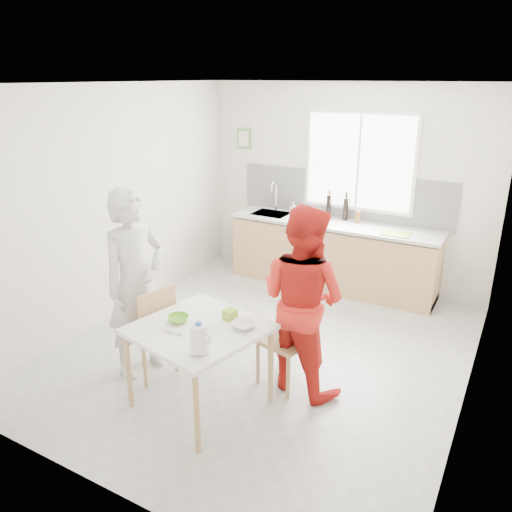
{
  "coord_description": "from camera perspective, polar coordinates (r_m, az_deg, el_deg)",
  "views": [
    {
      "loc": [
        2.21,
        -4.15,
        2.77
      ],
      "look_at": [
        -0.22,
        0.2,
        0.96
      ],
      "focal_mm": 35.0,
      "sensor_mm": 36.0,
      "label": 1
    }
  ],
  "objects": [
    {
      "name": "window",
      "position": [
        6.77,
        11.71,
        10.48
      ],
      "size": [
        1.5,
        0.06,
        1.3
      ],
      "color": "white",
      "rests_on": "room_shell"
    },
    {
      "name": "chair_far",
      "position": [
        4.73,
        3.89,
        -8.71
      ],
      "size": [
        0.5,
        0.5,
        0.91
      ],
      "rotation": [
        0.0,
        0.0,
        -0.21
      ],
      "color": "tan",
      "rests_on": "ground"
    },
    {
      "name": "room_shell",
      "position": [
        4.83,
        1.09,
        6.53
      ],
      "size": [
        4.5,
        4.5,
        4.5
      ],
      "color": "silver",
      "rests_on": "ground"
    },
    {
      "name": "ground",
      "position": [
        5.45,
        0.98,
        -10.53
      ],
      "size": [
        4.5,
        4.5,
        0.0
      ],
      "primitive_type": "plane",
      "color": "#B7B7B2",
      "rests_on": "ground"
    },
    {
      "name": "wine_bottle_b",
      "position": [
        6.86,
        10.2,
        5.31
      ],
      "size": [
        0.07,
        0.07,
        0.3
      ],
      "primitive_type": "cylinder",
      "color": "black",
      "rests_on": "kitchen_counter"
    },
    {
      "name": "green_box",
      "position": [
        4.37,
        -3.0,
        -6.69
      ],
      "size": [
        0.12,
        0.12,
        0.09
      ],
      "primitive_type": "cube",
      "rotation": [
        0.0,
        0.0,
        -0.21
      ],
      "color": "#8EBC2B",
      "rests_on": "dining_table"
    },
    {
      "name": "jar_amber",
      "position": [
        6.77,
        11.54,
        4.41
      ],
      "size": [
        0.06,
        0.06,
        0.16
      ],
      "primitive_type": "cylinder",
      "color": "brown",
      "rests_on": "kitchen_counter"
    },
    {
      "name": "person_red",
      "position": [
        4.49,
        5.34,
        -5.0
      ],
      "size": [
        0.97,
        0.83,
        1.76
      ],
      "primitive_type": "imported",
      "rotation": [
        0.0,
        0.0,
        2.93
      ],
      "color": "red",
      "rests_on": "ground"
    },
    {
      "name": "spoon",
      "position": [
        4.21,
        -9.58,
        -8.6
      ],
      "size": [
        0.16,
        0.03,
        0.01
      ],
      "primitive_type": "cylinder",
      "rotation": [
        0.0,
        1.57,
        0.13
      ],
      "color": "#A5A5AA",
      "rests_on": "dining_table"
    },
    {
      "name": "bowl_white",
      "position": [
        4.24,
        -1.32,
        -7.88
      ],
      "size": [
        0.24,
        0.24,
        0.05
      ],
      "primitive_type": "imported",
      "rotation": [
        0.0,
        0.0,
        -0.21
      ],
      "color": "white",
      "rests_on": "dining_table"
    },
    {
      "name": "person_white",
      "position": [
        4.84,
        -13.55,
        -3.13
      ],
      "size": [
        0.57,
        0.75,
        1.83
      ],
      "primitive_type": "imported",
      "rotation": [
        0.0,
        0.0,
        1.36
      ],
      "color": "silver",
      "rests_on": "ground"
    },
    {
      "name": "chair_left",
      "position": [
        4.87,
        -11.92,
        -8.01
      ],
      "size": [
        0.52,
        0.52,
        0.94
      ],
      "rotation": [
        0.0,
        0.0,
        -1.78
      ],
      "color": "tan",
      "rests_on": "ground"
    },
    {
      "name": "bowl_green",
      "position": [
        4.38,
        -8.87,
        -7.11
      ],
      "size": [
        0.22,
        0.22,
        0.06
      ],
      "primitive_type": "imported",
      "rotation": [
        0.0,
        0.0,
        -0.21
      ],
      "color": "#72C52D",
      "rests_on": "dining_table"
    },
    {
      "name": "milk_jug",
      "position": [
        3.85,
        -6.49,
        -9.28
      ],
      "size": [
        0.19,
        0.14,
        0.25
      ],
      "rotation": [
        0.0,
        0.0,
        -0.21
      ],
      "color": "white",
      "rests_on": "dining_table"
    },
    {
      "name": "dining_table",
      "position": [
        4.32,
        -6.55,
        -8.98
      ],
      "size": [
        1.18,
        1.18,
        0.76
      ],
      "rotation": [
        0.0,
        0.0,
        -0.21
      ],
      "color": "white",
      "rests_on": "ground"
    },
    {
      "name": "soap_bottle",
      "position": [
        7.1,
        4.29,
        5.52
      ],
      "size": [
        0.09,
        0.09,
        0.17
      ],
      "primitive_type": "imported",
      "rotation": [
        0.0,
        0.0,
        -0.25
      ],
      "color": "#999999",
      "rests_on": "kitchen_counter"
    },
    {
      "name": "picture_frame",
      "position": [
        7.46,
        -1.38,
        13.27
      ],
      "size": [
        0.22,
        0.03,
        0.28
      ],
      "color": "#5E9A46",
      "rests_on": "room_shell"
    },
    {
      "name": "kitchen_counter",
      "position": [
        6.9,
        8.65,
        -0.18
      ],
      "size": [
        2.84,
        0.64,
        1.37
      ],
      "color": "tan",
      "rests_on": "ground"
    },
    {
      "name": "cutting_board",
      "position": [
        6.39,
        15.65,
        2.46
      ],
      "size": [
        0.35,
        0.25,
        0.01
      ],
      "primitive_type": "cube",
      "rotation": [
        0.0,
        0.0,
        0.01
      ],
      "color": "#77BF2C",
      "rests_on": "kitchen_counter"
    },
    {
      "name": "wine_bottle_a",
      "position": [
        6.91,
        8.3,
        5.62
      ],
      "size": [
        0.07,
        0.07,
        0.32
      ],
      "primitive_type": "cylinder",
      "color": "black",
      "rests_on": "kitchen_counter"
    },
    {
      "name": "backsplash",
      "position": [
        6.93,
        9.89,
        6.81
      ],
      "size": [
        3.0,
        0.02,
        0.65
      ],
      "primitive_type": "cube",
      "color": "white",
      "rests_on": "room_shell"
    }
  ]
}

